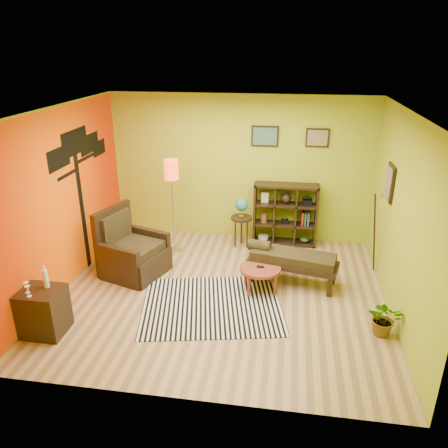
% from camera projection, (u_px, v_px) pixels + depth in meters
% --- Properties ---
extents(ground, '(5.00, 5.00, 0.00)m').
position_uv_depth(ground, '(222.00, 293.00, 6.85)').
color(ground, tan).
rests_on(ground, ground).
extents(room_shell, '(5.04, 4.54, 2.82)m').
position_uv_depth(room_shell, '(216.00, 183.00, 6.19)').
color(room_shell, '#A2B622').
rests_on(room_shell, ground).
extents(zebra_rug, '(2.34, 2.03, 0.01)m').
position_uv_depth(zebra_rug, '(212.00, 305.00, 6.53)').
color(zebra_rug, white).
rests_on(zebra_rug, ground).
extents(coffee_table, '(0.64, 0.64, 0.42)m').
position_uv_depth(coffee_table, '(260.00, 270.00, 6.83)').
color(coffee_table, brown).
rests_on(coffee_table, ground).
extents(armchair, '(1.16, 1.15, 1.13)m').
position_uv_depth(armchair, '(131.00, 254.00, 7.36)').
color(armchair, black).
rests_on(armchair, ground).
extents(side_cabinet, '(0.55, 0.50, 0.96)m').
position_uv_depth(side_cabinet, '(44.00, 311.00, 5.81)').
color(side_cabinet, black).
rests_on(side_cabinet, ground).
extents(floor_lamp, '(0.26, 0.26, 1.76)m').
position_uv_depth(floor_lamp, '(172.00, 178.00, 7.73)').
color(floor_lamp, silver).
rests_on(floor_lamp, ground).
extents(globe_table, '(0.40, 0.40, 0.98)m').
position_uv_depth(globe_table, '(242.00, 210.00, 8.17)').
color(globe_table, black).
rests_on(globe_table, ground).
extents(cube_shelf, '(1.20, 0.35, 1.20)m').
position_uv_depth(cube_shelf, '(286.00, 214.00, 8.35)').
color(cube_shelf, black).
rests_on(cube_shelf, ground).
extents(bench, '(1.51, 0.80, 0.66)m').
position_uv_depth(bench, '(290.00, 259.00, 7.01)').
color(bench, black).
rests_on(bench, ground).
extents(potted_plant, '(0.52, 0.56, 0.38)m').
position_uv_depth(potted_plant, '(384.00, 322.00, 5.82)').
color(potted_plant, '#26661E').
rests_on(potted_plant, ground).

